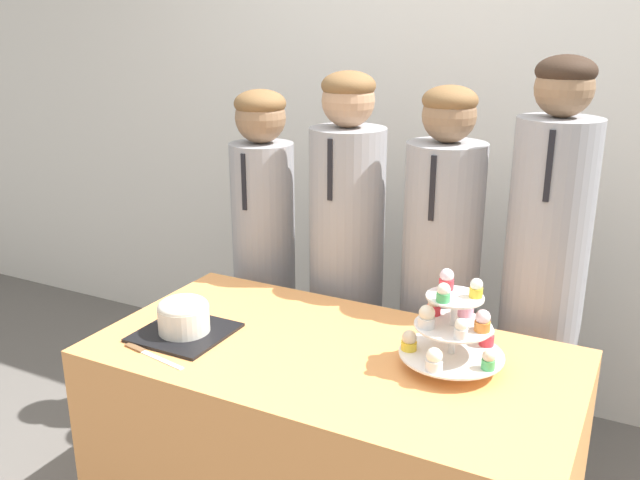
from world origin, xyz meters
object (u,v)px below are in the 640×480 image
at_px(cake_knife, 144,352).
at_px(cupcake_stand, 452,327).
at_px(student_1, 346,276).
at_px(student_2, 439,298).
at_px(student_0, 264,266).
at_px(student_3, 541,302).
at_px(round_cake, 184,317).

xyz_separation_m(cake_knife, cupcake_stand, (0.83, 0.33, 0.12)).
bearing_deg(student_1, student_2, -0.00).
bearing_deg(cake_knife, student_0, 108.18).
bearing_deg(student_3, student_0, -180.00).
height_order(round_cake, student_3, student_3).
height_order(cake_knife, student_2, student_2).
height_order(cupcake_stand, student_2, student_2).
relative_size(cake_knife, cupcake_stand, 0.84).
bearing_deg(student_0, cake_knife, -82.07).
height_order(student_0, student_2, student_2).
relative_size(cake_knife, student_1, 0.16).
distance_m(student_1, student_2, 0.38).
height_order(cupcake_stand, student_1, student_1).
height_order(round_cake, student_0, student_0).
distance_m(student_1, student_3, 0.74).
bearing_deg(round_cake, student_2, 49.65).
distance_m(student_0, student_2, 0.75).
bearing_deg(cupcake_stand, student_3, 73.70).
relative_size(student_2, student_3, 0.93).
xyz_separation_m(student_2, student_3, (0.36, 0.00, 0.06)).
height_order(student_1, student_2, student_1).
relative_size(student_0, student_3, 0.90).
relative_size(student_1, student_2, 1.02).
height_order(round_cake, student_2, student_2).
bearing_deg(round_cake, cupcake_stand, 12.34).
distance_m(round_cake, student_3, 1.20).
distance_m(student_2, student_3, 0.36).
bearing_deg(cupcake_stand, round_cake, -167.66).
distance_m(round_cake, cupcake_stand, 0.83).
distance_m(cupcake_stand, student_0, 1.10).
distance_m(student_0, student_3, 1.11).
xyz_separation_m(student_1, student_2, (0.38, -0.00, -0.02)).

